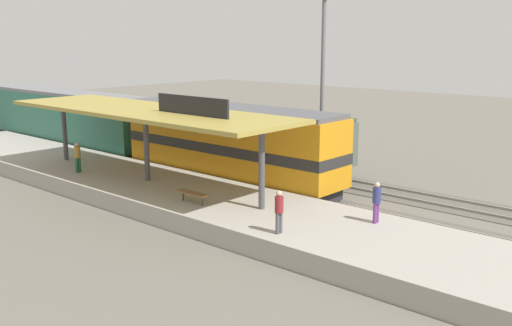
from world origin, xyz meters
TOP-DOWN VIEW (x-y plane):
  - ground_plane at (2.00, 0.00)m, footprint 120.00×120.00m
  - track_near at (0.00, 0.00)m, footprint 3.20×110.00m
  - track_far at (4.60, 0.00)m, footprint 3.20×110.00m
  - platform at (-4.60, 0.00)m, footprint 6.00×44.00m
  - station_canopy at (-4.60, -0.09)m, footprint 5.20×18.00m
  - platform_bench at (-6.00, -5.03)m, footprint 0.44×1.70m
  - locomotive at (0.00, -1.63)m, footprint 2.93×14.43m
  - passenger_carriage_single at (0.00, 16.37)m, footprint 2.90×20.00m
  - freight_car at (4.60, -0.38)m, footprint 2.80×12.00m
  - light_mast at (7.80, -2.47)m, footprint 1.10×1.10m
  - person_waiting at (-6.68, -10.67)m, footprint 0.34×0.34m
  - person_walking at (-3.02, -12.81)m, footprint 0.34×0.34m
  - person_boarding at (-6.02, 4.38)m, footprint 0.34×0.34m

SIDE VIEW (x-z plane):
  - ground_plane at x=2.00m, z-range 0.00..0.00m
  - track_near at x=0.00m, z-range -0.05..0.11m
  - track_far at x=4.60m, z-range -0.05..0.11m
  - platform at x=-4.60m, z-range 0.00..0.90m
  - platform_bench at x=-6.00m, z-range 1.09..1.59m
  - person_waiting at x=-6.68m, z-range 1.00..2.71m
  - person_walking at x=-3.02m, z-range 1.00..2.71m
  - person_boarding at x=-6.02m, z-range 1.00..2.71m
  - freight_car at x=4.60m, z-range 0.20..3.74m
  - passenger_carriage_single at x=0.00m, z-range 0.19..4.43m
  - locomotive at x=0.00m, z-range 0.19..4.63m
  - station_canopy at x=-4.60m, z-range 2.18..6.88m
  - light_mast at x=7.80m, z-range 2.55..14.25m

